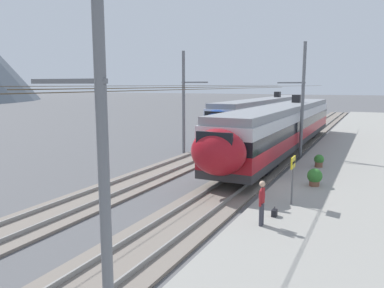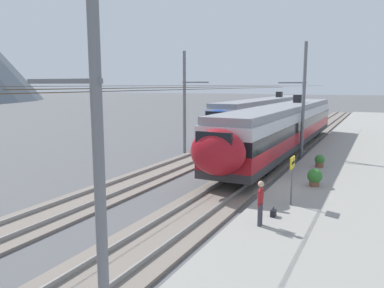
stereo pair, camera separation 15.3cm
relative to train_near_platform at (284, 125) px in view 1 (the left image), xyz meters
The scene contains 14 objects.
ground_plane 11.73m from the train_near_platform, behind, with size 400.00×400.00×0.00m, color #565659.
platform_slab 12.88m from the train_near_platform, 154.04° to the right, with size 120.00×7.13×0.29m, color gray.
track_near 11.63m from the train_near_platform, behind, with size 120.00×3.00×0.28m.
track_far 12.76m from the train_near_platform, 155.37° to the left, with size 120.00×3.00×0.28m.
train_near_platform is the anchor object (origin of this frame).
train_far_track 14.87m from the train_near_platform, 20.63° to the left, with size 32.11×2.97×4.27m.
catenary_mast_west 24.20m from the train_near_platform, behind, with size 45.67×2.02×7.77m.
catenary_mast_mid 3.33m from the train_near_platform, 141.52° to the right, with size 45.67×2.02×8.46m.
catenary_mast_far_side 8.14m from the train_near_platform, 117.20° to the left, with size 45.67×2.23×8.04m.
platform_sign 14.44m from the train_near_platform, 165.76° to the right, with size 0.70×0.08×2.11m.
passenger_walking 17.28m from the train_near_platform, 169.78° to the right, with size 0.53×0.22×1.69m.
handbag_beside_passenger 16.23m from the train_near_platform, 168.35° to the right, with size 0.32×0.18×0.40m.
potted_plant_platform_edge 6.84m from the train_near_platform, 147.98° to the right, with size 0.61×0.61×0.80m.
potted_plant_by_shelter 11.22m from the train_near_platform, 159.07° to the right, with size 0.76×0.76×0.91m.
Camera 1 is at (-18.51, -5.25, 5.43)m, focal length 35.00 mm.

